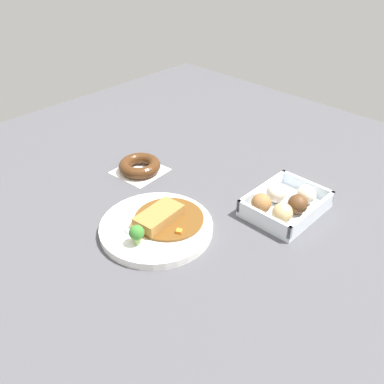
% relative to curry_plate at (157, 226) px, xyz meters
% --- Properties ---
extents(ground_plane, '(1.60, 1.60, 0.00)m').
position_rel_curry_plate_xyz_m(ground_plane, '(0.10, -0.01, -0.01)').
color(ground_plane, '#4C4C51').
extents(curry_plate, '(0.25, 0.25, 0.06)m').
position_rel_curry_plate_xyz_m(curry_plate, '(0.00, 0.00, 0.00)').
color(curry_plate, white).
rests_on(curry_plate, ground_plane).
extents(donut_box, '(0.19, 0.14, 0.06)m').
position_rel_curry_plate_xyz_m(donut_box, '(0.25, -0.16, 0.01)').
color(donut_box, silver).
rests_on(donut_box, ground_plane).
extents(chocolate_ring_donut, '(0.13, 0.13, 0.03)m').
position_rel_curry_plate_xyz_m(chocolate_ring_donut, '(0.14, 0.22, 0.00)').
color(chocolate_ring_donut, white).
rests_on(chocolate_ring_donut, ground_plane).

